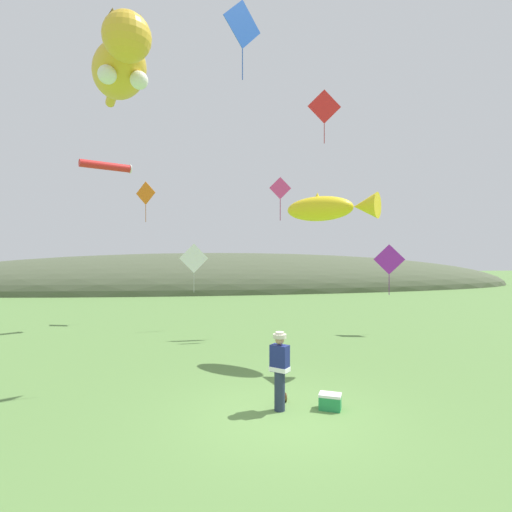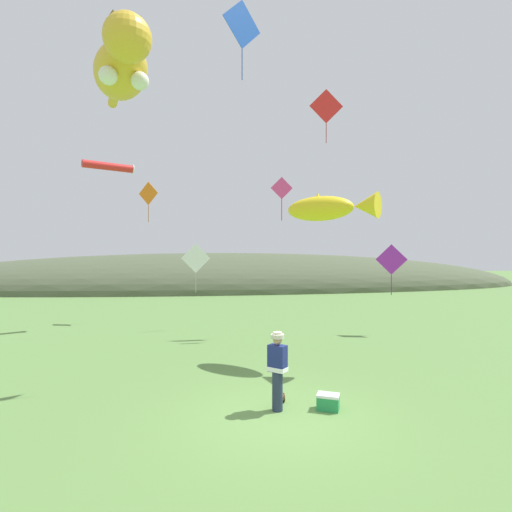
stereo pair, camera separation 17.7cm
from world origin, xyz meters
name	(u,v)px [view 2 (the right image)]	position (x,y,z in m)	size (l,w,h in m)	color
ground_plane	(280,417)	(0.00, 0.00, 0.00)	(120.00, 120.00, 0.00)	#5B8442
distant_hill_ridge	(220,287)	(0.00, 31.90, 0.00)	(63.92, 15.87, 6.95)	#4C563D
festival_attendant	(277,368)	(0.01, 0.36, 0.95)	(0.49, 0.47, 1.77)	#232D47
kite_spool	(282,397)	(0.21, 0.86, 0.10)	(0.12, 0.21, 0.21)	olive
picnic_cooler	(328,402)	(1.15, 0.25, 0.18)	(0.58, 0.51, 0.36)	#268C4C
kite_giant_cat	(122,67)	(-4.44, 5.91, 9.99)	(2.74, 6.26, 1.96)	gold
kite_fish_windsock	(330,208)	(2.40, 4.03, 5.00)	(2.87, 2.62, 0.94)	yellow
kite_tube_streamer	(109,167)	(-6.03, 11.06, 7.59)	(2.25, 1.44, 0.44)	red
kite_diamond_white	(196,259)	(-1.99, 10.30, 3.26)	(1.33, 0.36, 2.27)	white
kite_diamond_pink	(282,189)	(1.64, 8.12, 6.24)	(0.94, 0.04, 1.84)	#E53F8C
kite_diamond_violet	(391,260)	(6.55, 8.14, 3.23)	(1.20, 0.62, 2.24)	purple
kite_diamond_red	(326,106)	(3.90, 9.16, 10.19)	(1.55, 0.12, 2.45)	red
kite_diamond_orange	(148,194)	(-4.49, 12.97, 6.62)	(1.06, 0.63, 2.12)	orange
kite_diamond_blue	(242,25)	(-0.52, 3.19, 10.19)	(1.19, 0.82, 2.33)	blue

